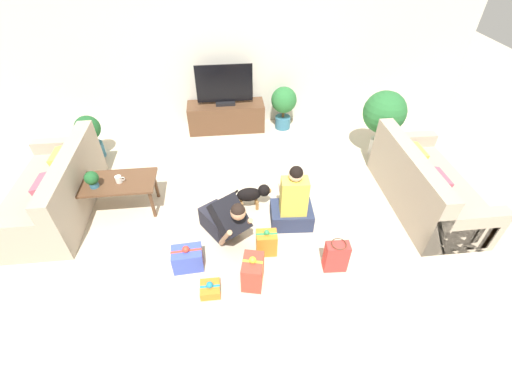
# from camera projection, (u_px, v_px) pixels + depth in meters

# --- Properties ---
(ground_plane) EXTENTS (16.00, 16.00, 0.00)m
(ground_plane) POSITION_uv_depth(u_px,v_px,m) (244.00, 219.00, 4.47)
(ground_plane) COLOR beige
(wall_back) EXTENTS (8.40, 0.06, 2.60)m
(wall_back) POSITION_uv_depth(u_px,v_px,m) (229.00, 50.00, 5.61)
(wall_back) COLOR beige
(wall_back) RESTS_ON ground_plane
(sofa_left) EXTENTS (0.89, 1.80, 0.83)m
(sofa_left) POSITION_uv_depth(u_px,v_px,m) (56.00, 193.00, 4.43)
(sofa_left) COLOR tan
(sofa_left) RESTS_ON ground_plane
(sofa_right) EXTENTS (0.89, 1.80, 0.83)m
(sofa_right) POSITION_uv_depth(u_px,v_px,m) (424.00, 187.00, 4.52)
(sofa_right) COLOR tan
(sofa_right) RESTS_ON ground_plane
(coffee_table) EXTENTS (1.02, 0.52, 0.46)m
(coffee_table) POSITION_uv_depth(u_px,v_px,m) (115.00, 185.00, 4.37)
(coffee_table) COLOR brown
(coffee_table) RESTS_ON ground_plane
(tv_console) EXTENTS (1.32, 0.43, 0.49)m
(tv_console) POSITION_uv_depth(u_px,v_px,m) (226.00, 117.00, 6.07)
(tv_console) COLOR brown
(tv_console) RESTS_ON ground_plane
(tv) EXTENTS (0.94, 0.20, 0.68)m
(tv) POSITION_uv_depth(u_px,v_px,m) (224.00, 87.00, 5.71)
(tv) COLOR black
(tv) RESTS_ON tv_console
(potted_plant_corner_right) EXTENTS (0.64, 0.64, 1.06)m
(potted_plant_corner_right) POSITION_uv_depth(u_px,v_px,m) (384.00, 114.00, 5.18)
(potted_plant_corner_right) COLOR beige
(potted_plant_corner_right) RESTS_ON ground_plane
(potted_plant_back_right) EXTENTS (0.44, 0.44, 0.76)m
(potted_plant_back_right) POSITION_uv_depth(u_px,v_px,m) (284.00, 104.00, 5.96)
(potted_plant_back_right) COLOR #336B84
(potted_plant_back_right) RESTS_ON ground_plane
(potted_plant_corner_left) EXTENTS (0.38, 0.38, 0.71)m
(potted_plant_corner_left) POSITION_uv_depth(u_px,v_px,m) (90.00, 134.00, 5.30)
(potted_plant_corner_left) COLOR #336B84
(potted_plant_corner_left) RESTS_ON ground_plane
(person_kneeling) EXTENTS (0.66, 0.78, 0.73)m
(person_kneeling) POSITION_uv_depth(u_px,v_px,m) (225.00, 219.00, 4.04)
(person_kneeling) COLOR #23232D
(person_kneeling) RESTS_ON ground_plane
(person_sitting) EXTENTS (0.54, 0.50, 0.92)m
(person_sitting) POSITION_uv_depth(u_px,v_px,m) (293.00, 205.00, 4.21)
(person_sitting) COLOR #283351
(person_sitting) RESTS_ON ground_plane
(dog) EXTENTS (0.54, 0.18, 0.36)m
(dog) POSITION_uv_depth(u_px,v_px,m) (253.00, 194.00, 4.50)
(dog) COLOR black
(dog) RESTS_ON ground_plane
(gift_box_a) EXTENTS (0.35, 0.25, 0.33)m
(gift_box_a) POSITION_uv_depth(u_px,v_px,m) (188.00, 258.00, 3.82)
(gift_box_a) COLOR #3D51BC
(gift_box_a) RESTS_ON ground_plane
(gift_box_b) EXTENTS (0.28, 0.34, 0.41)m
(gift_box_b) POSITION_uv_depth(u_px,v_px,m) (253.00, 271.00, 3.63)
(gift_box_b) COLOR red
(gift_box_b) RESTS_ON ground_plane
(gift_box_c) EXTENTS (0.21, 0.21, 0.17)m
(gift_box_c) POSITION_uv_depth(u_px,v_px,m) (210.00, 289.00, 3.61)
(gift_box_c) COLOR orange
(gift_box_c) RESTS_ON ground_plane
(gift_box_d) EXTENTS (0.25, 0.19, 0.36)m
(gift_box_d) POSITION_uv_depth(u_px,v_px,m) (266.00, 243.00, 3.97)
(gift_box_d) COLOR orange
(gift_box_d) RESTS_ON ground_plane
(gift_bag_a) EXTENTS (0.26, 0.17, 0.41)m
(gift_bag_a) POSITION_uv_depth(u_px,v_px,m) (336.00, 256.00, 3.76)
(gift_bag_a) COLOR red
(gift_bag_a) RESTS_ON ground_plane
(mug) EXTENTS (0.12, 0.08, 0.09)m
(mug) POSITION_uv_depth(u_px,v_px,m) (119.00, 179.00, 4.29)
(mug) COLOR silver
(mug) RESTS_ON coffee_table
(tabletop_plant) EXTENTS (0.17, 0.17, 0.22)m
(tabletop_plant) POSITION_uv_depth(u_px,v_px,m) (92.00, 179.00, 4.17)
(tabletop_plant) COLOR #336B84
(tabletop_plant) RESTS_ON coffee_table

